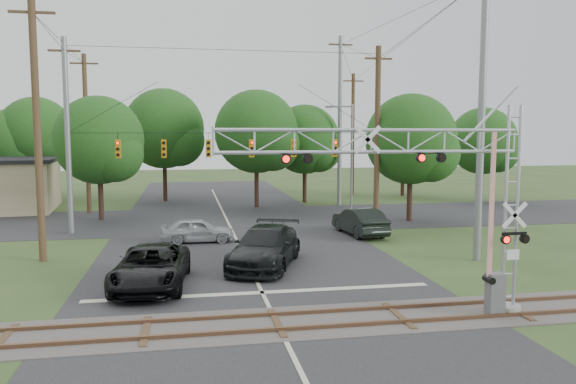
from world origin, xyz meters
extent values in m
plane|color=#324620|center=(0.00, 0.00, 0.00)|extent=(160.00, 160.00, 0.00)
cube|color=#262628|center=(0.00, 10.00, 0.01)|extent=(14.00, 90.00, 0.02)
cube|color=#262628|center=(0.00, 24.00, 0.01)|extent=(90.00, 12.00, 0.02)
cube|color=#4C4642|center=(0.00, 2.00, 0.02)|extent=(90.00, 3.20, 0.05)
cube|color=brown|center=(0.00, 1.28, 0.09)|extent=(90.00, 0.12, 0.14)
cube|color=brown|center=(0.00, 2.72, 0.09)|extent=(90.00, 0.12, 0.14)
cylinder|color=gray|center=(7.68, 1.70, 0.14)|extent=(0.86, 0.86, 0.29)
cube|color=silver|center=(7.63, 1.41, 2.05)|extent=(0.43, 0.03, 0.33)
cube|color=#5E5E61|center=(7.11, 1.51, 0.71)|extent=(0.52, 0.43, 1.43)
cube|color=red|center=(6.87, 1.51, 3.62)|extent=(0.13, 0.09, 4.76)
cylinder|color=gray|center=(-9.50, 20.00, 5.75)|extent=(0.32, 0.32, 11.50)
cylinder|color=#472E21|center=(9.50, 20.00, 5.75)|extent=(0.36, 0.36, 11.50)
cylinder|color=black|center=(0.00, 20.00, 5.98)|extent=(19.00, 0.03, 0.03)
cube|color=#C37D0D|center=(-6.67, 20.00, 5.03)|extent=(0.30, 0.30, 1.10)
cube|color=#C37D0D|center=(-4.00, 20.00, 5.03)|extent=(0.30, 0.30, 1.10)
cube|color=#C37D0D|center=(-1.33, 20.00, 5.03)|extent=(0.30, 0.30, 1.10)
cube|color=#C37D0D|center=(1.33, 20.00, 5.03)|extent=(0.30, 0.30, 1.10)
cube|color=#C37D0D|center=(4.00, 20.00, 5.03)|extent=(0.30, 0.30, 1.10)
cube|color=#C37D0D|center=(6.67, 20.00, 5.03)|extent=(0.30, 0.30, 1.10)
imported|color=black|center=(-4.12, 7.10, 0.79)|extent=(3.13, 5.93, 1.59)
imported|color=black|center=(0.71, 9.70, 0.89)|extent=(4.50, 6.59, 1.77)
imported|color=#9CA0A3|center=(-2.16, 15.97, 0.68)|extent=(3.98, 1.61, 1.35)
imported|color=black|center=(7.29, 16.55, 0.80)|extent=(2.19, 5.03, 1.61)
cylinder|color=gray|center=(9.86, 26.77, 4.09)|extent=(0.18, 0.18, 8.18)
cylinder|color=gray|center=(8.95, 26.77, 7.99)|extent=(1.82, 0.11, 0.11)
cube|color=#5E5E61|center=(8.04, 26.77, 7.95)|extent=(0.55, 0.23, 0.14)
cylinder|color=#472E21|center=(-9.92, 29.08, 5.88)|extent=(0.34, 0.34, 11.77)
cube|color=#472E21|center=(-9.92, 29.08, 11.07)|extent=(2.00, 0.12, 0.12)
cylinder|color=gray|center=(9.89, 30.37, 6.93)|extent=(0.34, 0.34, 13.87)
cube|color=#472E21|center=(9.89, 30.37, 13.17)|extent=(2.00, 0.12, 0.12)
cylinder|color=#472E21|center=(-9.38, 12.67, 6.03)|extent=(0.34, 0.34, 12.05)
cube|color=#472E21|center=(-9.38, 12.67, 11.35)|extent=(2.00, 0.12, 0.12)
cylinder|color=gray|center=(10.66, 9.09, 6.80)|extent=(0.34, 0.34, 13.61)
cylinder|color=#472E21|center=(13.13, 37.35, 5.82)|extent=(0.34, 0.34, 11.63)
cube|color=#472E21|center=(13.13, 37.35, 10.93)|extent=(2.00, 0.12, 0.12)
cylinder|color=#321F16|center=(-17.53, 37.98, 1.86)|extent=(0.36, 0.36, 3.72)
sphere|color=#214B15|center=(-17.53, 37.98, 5.24)|extent=(5.75, 5.75, 5.75)
cylinder|color=#321F16|center=(-15.65, 38.22, 2.10)|extent=(0.36, 0.36, 4.21)
sphere|color=#214B15|center=(-15.65, 38.22, 5.93)|extent=(6.50, 6.50, 6.50)
cylinder|color=#321F16|center=(-8.51, 25.27, 1.95)|extent=(0.36, 0.36, 3.90)
sphere|color=#214B15|center=(-8.51, 25.27, 5.50)|extent=(6.03, 6.03, 6.03)
cylinder|color=#321F16|center=(-4.54, 35.70, 2.26)|extent=(0.36, 0.36, 4.53)
sphere|color=#214B15|center=(-4.54, 35.70, 6.38)|extent=(7.00, 7.00, 7.00)
cylinder|color=#321F16|center=(2.91, 30.18, 2.17)|extent=(0.36, 0.36, 4.33)
sphere|color=#214B15|center=(2.91, 30.18, 6.11)|extent=(6.70, 6.70, 6.70)
cylinder|color=#321F16|center=(7.42, 32.68, 1.93)|extent=(0.36, 0.36, 3.87)
sphere|color=#214B15|center=(7.42, 32.68, 5.45)|extent=(5.98, 5.98, 5.98)
cylinder|color=#321F16|center=(12.25, 21.05, 1.98)|extent=(0.36, 0.36, 3.95)
sphere|color=#214B15|center=(12.25, 21.05, 5.57)|extent=(6.11, 6.11, 6.11)
cylinder|color=#321F16|center=(17.78, 36.07, 1.74)|extent=(0.36, 0.36, 3.48)
sphere|color=#214B15|center=(17.78, 36.07, 4.90)|extent=(5.38, 5.38, 5.38)
cylinder|color=#321F16|center=(22.84, 30.48, 1.88)|extent=(0.36, 0.36, 3.77)
sphere|color=#214B15|center=(22.84, 30.48, 5.31)|extent=(5.82, 5.82, 5.82)
camera|label=1|loc=(-2.73, -14.78, 5.93)|focal=35.00mm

